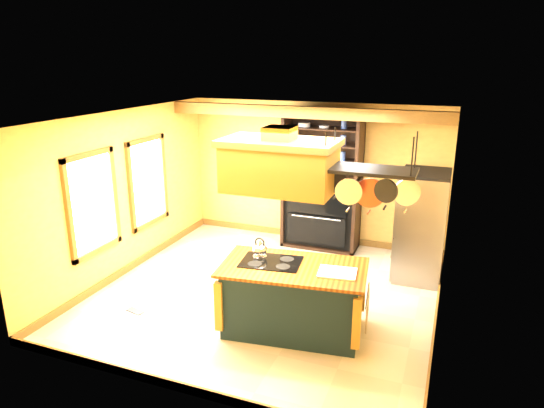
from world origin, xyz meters
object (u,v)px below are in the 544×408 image
Objects in this scene: kitchen_island at (293,298)px; pot_rack at (370,179)px; refrigerator at (420,228)px; hutch at (322,198)px; range_hood at (279,164)px.

pot_rack is at bearing -6.51° from kitchen_island.
pot_rack is 2.66m from refrigerator.
pot_rack is at bearing -65.77° from hutch.
range_hood and pot_rack have the same top height.
kitchen_island is at bearing -81.28° from hutch.
pot_rack is 3.57m from hutch.
pot_rack reaches higher than refrigerator.
pot_rack is (1.10, 0.01, -0.09)m from range_hood.
range_hood reaches higher than kitchen_island.
range_hood is at bearing 172.91° from kitchen_island.
refrigerator is (1.39, 2.28, 0.38)m from kitchen_island.
pot_rack is (0.91, 0.01, 1.69)m from kitchen_island.
refrigerator is 2.03m from hutch.
pot_rack reaches higher than kitchen_island.
kitchen_island is at bearing -121.38° from refrigerator.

